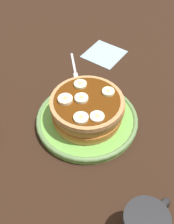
{
  "coord_description": "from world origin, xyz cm",
  "views": [
    {
      "loc": [
        -33.18,
        -35.32,
        57.83
      ],
      "look_at": [
        0.0,
        0.0,
        4.04
      ],
      "focal_mm": 47.99,
      "sensor_mm": 36.0,
      "label": 1
    }
  ],
  "objects_px": {
    "plate": "(87,120)",
    "banana_slice_5": "(81,118)",
    "banana_slice_1": "(97,117)",
    "napkin": "(104,54)",
    "banana_slice_4": "(80,84)",
    "pancake_stack": "(87,109)",
    "banana_slice_3": "(108,92)",
    "banana_slice_0": "(81,99)",
    "banana_slice_2": "(65,99)",
    "fork": "(74,68)"
  },
  "relations": [
    {
      "from": "napkin",
      "to": "banana_slice_4",
      "type": "bearing_deg",
      "value": -150.15
    },
    {
      "from": "banana_slice_0",
      "to": "plate",
      "type": "bearing_deg",
      "value": -49.59
    },
    {
      "from": "pancake_stack",
      "to": "banana_slice_3",
      "type": "xyz_separation_m",
      "value": [
        0.05,
        -0.02,
        0.03
      ]
    },
    {
      "from": "banana_slice_1",
      "to": "banana_slice_5",
      "type": "bearing_deg",
      "value": 144.43
    },
    {
      "from": "banana_slice_4",
      "to": "banana_slice_0",
      "type": "bearing_deg",
      "value": -129.36
    },
    {
      "from": "banana_slice_1",
      "to": "banana_slice_4",
      "type": "xyz_separation_m",
      "value": [
        0.04,
        0.1,
        0.0
      ]
    },
    {
      "from": "banana_slice_0",
      "to": "banana_slice_2",
      "type": "xyz_separation_m",
      "value": [
        -0.03,
        0.02,
        0.0
      ]
    },
    {
      "from": "banana_slice_1",
      "to": "banana_slice_3",
      "type": "height_order",
      "value": "banana_slice_3"
    },
    {
      "from": "banana_slice_3",
      "to": "fork",
      "type": "bearing_deg",
      "value": 71.94
    },
    {
      "from": "banana_slice_1",
      "to": "banana_slice_2",
      "type": "height_order",
      "value": "banana_slice_2"
    },
    {
      "from": "banana_slice_5",
      "to": "plate",
      "type": "bearing_deg",
      "value": 33.94
    },
    {
      "from": "banana_slice_3",
      "to": "banana_slice_4",
      "type": "distance_m",
      "value": 0.07
    },
    {
      "from": "banana_slice_3",
      "to": "banana_slice_2",
      "type": "bearing_deg",
      "value": 151.3
    },
    {
      "from": "plate",
      "to": "pancake_stack",
      "type": "xyz_separation_m",
      "value": [
        0.0,
        0.0,
        0.04
      ]
    },
    {
      "from": "banana_slice_2",
      "to": "banana_slice_3",
      "type": "height_order",
      "value": "banana_slice_2"
    },
    {
      "from": "plate",
      "to": "banana_slice_4",
      "type": "bearing_deg",
      "value": 64.81
    },
    {
      "from": "banana_slice_4",
      "to": "pancake_stack",
      "type": "bearing_deg",
      "value": -115.73
    },
    {
      "from": "banana_slice_0",
      "to": "banana_slice_3",
      "type": "xyz_separation_m",
      "value": [
        0.06,
        -0.03,
        -0.0
      ]
    },
    {
      "from": "pancake_stack",
      "to": "banana_slice_0",
      "type": "distance_m",
      "value": 0.04
    },
    {
      "from": "banana_slice_1",
      "to": "fork",
      "type": "bearing_deg",
      "value": 59.56
    },
    {
      "from": "plate",
      "to": "pancake_stack",
      "type": "relative_size",
      "value": 1.4
    },
    {
      "from": "banana_slice_3",
      "to": "banana_slice_4",
      "type": "height_order",
      "value": "same"
    },
    {
      "from": "plate",
      "to": "banana_slice_5",
      "type": "bearing_deg",
      "value": -146.06
    },
    {
      "from": "banana_slice_2",
      "to": "fork",
      "type": "height_order",
      "value": "banana_slice_2"
    },
    {
      "from": "banana_slice_0",
      "to": "fork",
      "type": "bearing_deg",
      "value": 53.47
    },
    {
      "from": "pancake_stack",
      "to": "banana_slice_1",
      "type": "bearing_deg",
      "value": -109.98
    },
    {
      "from": "plate",
      "to": "fork",
      "type": "bearing_deg",
      "value": 56.88
    },
    {
      "from": "plate",
      "to": "banana_slice_5",
      "type": "height_order",
      "value": "banana_slice_5"
    },
    {
      "from": "banana_slice_1",
      "to": "banana_slice_4",
      "type": "bearing_deg",
      "value": 67.34
    },
    {
      "from": "banana_slice_3",
      "to": "banana_slice_5",
      "type": "relative_size",
      "value": 0.9
    },
    {
      "from": "plate",
      "to": "napkin",
      "type": "relative_size",
      "value": 2.3
    },
    {
      "from": "plate",
      "to": "banana_slice_5",
      "type": "relative_size",
      "value": 7.53
    },
    {
      "from": "banana_slice_0",
      "to": "banana_slice_4",
      "type": "height_order",
      "value": "banana_slice_0"
    },
    {
      "from": "plate",
      "to": "banana_slice_1",
      "type": "relative_size",
      "value": 7.78
    },
    {
      "from": "banana_slice_3",
      "to": "napkin",
      "type": "height_order",
      "value": "banana_slice_3"
    },
    {
      "from": "pancake_stack",
      "to": "banana_slice_5",
      "type": "height_order",
      "value": "banana_slice_5"
    },
    {
      "from": "fork",
      "to": "banana_slice_4",
      "type": "bearing_deg",
      "value": -125.69
    },
    {
      "from": "napkin",
      "to": "fork",
      "type": "distance_m",
      "value": 0.12
    },
    {
      "from": "napkin",
      "to": "banana_slice_0",
      "type": "bearing_deg",
      "value": -146.7
    },
    {
      "from": "banana_slice_1",
      "to": "banana_slice_3",
      "type": "bearing_deg",
      "value": 26.83
    },
    {
      "from": "plate",
      "to": "banana_slice_3",
      "type": "xyz_separation_m",
      "value": [
        0.05,
        -0.02,
        0.07
      ]
    },
    {
      "from": "banana_slice_0",
      "to": "banana_slice_1",
      "type": "distance_m",
      "value": 0.06
    },
    {
      "from": "banana_slice_2",
      "to": "banana_slice_3",
      "type": "xyz_separation_m",
      "value": [
        0.09,
        -0.05,
        -0.0
      ]
    },
    {
      "from": "pancake_stack",
      "to": "fork",
      "type": "height_order",
      "value": "pancake_stack"
    },
    {
      "from": "plate",
      "to": "banana_slice_1",
      "type": "bearing_deg",
      "value": -110.35
    },
    {
      "from": "banana_slice_0",
      "to": "banana_slice_4",
      "type": "bearing_deg",
      "value": 50.64
    },
    {
      "from": "napkin",
      "to": "fork",
      "type": "height_order",
      "value": "fork"
    },
    {
      "from": "banana_slice_3",
      "to": "napkin",
      "type": "xyz_separation_m",
      "value": [
        0.18,
        0.18,
        -0.08
      ]
    },
    {
      "from": "banana_slice_3",
      "to": "napkin",
      "type": "distance_m",
      "value": 0.27
    },
    {
      "from": "pancake_stack",
      "to": "banana_slice_3",
      "type": "bearing_deg",
      "value": -18.87
    }
  ]
}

